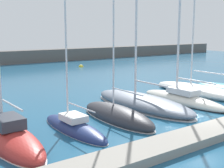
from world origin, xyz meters
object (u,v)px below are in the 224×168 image
object	(u,v)px
sailboat_navy_second	(74,127)
sailboat_red_nearest	(9,137)
sailboat_slate_fourth	(142,101)
mooring_buoy_yellow	(81,67)
sailboat_ivory_fifth	(182,98)
sailboat_white_sixth	(200,90)
sailboat_charcoal_third	(117,115)

from	to	relation	value
sailboat_navy_second	sailboat_red_nearest	bearing A→B (deg)	86.29
sailboat_red_nearest	sailboat_slate_fourth	size ratio (longest dim) A/B	0.68
sailboat_red_nearest	mooring_buoy_yellow	size ratio (longest dim) A/B	17.56
sailboat_red_nearest	sailboat_ivory_fifth	size ratio (longest dim) A/B	0.96
sailboat_navy_second	sailboat_white_sixth	distance (m)	14.61
sailboat_white_sixth	mooring_buoy_yellow	size ratio (longest dim) A/B	20.94
sailboat_navy_second	sailboat_charcoal_third	xyz separation A→B (m)	(3.37, 0.29, 0.07)
sailboat_charcoal_third	mooring_buoy_yellow	size ratio (longest dim) A/B	19.87
sailboat_navy_second	sailboat_ivory_fifth	world-z (taller)	sailboat_ivory_fifth
sailboat_red_nearest	sailboat_charcoal_third	xyz separation A→B (m)	(7.11, 0.13, -0.04)
mooring_buoy_yellow	sailboat_charcoal_third	bearing A→B (deg)	-115.71
sailboat_navy_second	mooring_buoy_yellow	bearing A→B (deg)	-32.30
sailboat_white_sixth	sailboat_charcoal_third	bearing A→B (deg)	101.07
sailboat_red_nearest	mooring_buoy_yellow	bearing A→B (deg)	-38.00
sailboat_red_nearest	sailboat_navy_second	bearing A→B (deg)	-93.80
sailboat_slate_fourth	sailboat_white_sixth	xyz separation A→B (m)	(7.40, 0.32, -0.05)
sailboat_ivory_fifth	sailboat_white_sixth	world-z (taller)	sailboat_white_sixth
sailboat_charcoal_third	sailboat_slate_fourth	bearing A→B (deg)	-64.06
sailboat_white_sixth	mooring_buoy_yellow	world-z (taller)	sailboat_white_sixth
sailboat_red_nearest	sailboat_white_sixth	bearing A→B (deg)	-84.67
sailboat_red_nearest	sailboat_slate_fourth	world-z (taller)	sailboat_slate_fourth
sailboat_red_nearest	sailboat_slate_fourth	distance (m)	10.91
sailboat_navy_second	sailboat_white_sixth	size ratio (longest dim) A/B	0.87
sailboat_ivory_fifth	mooring_buoy_yellow	size ratio (longest dim) A/B	18.29
sailboat_slate_fourth	sailboat_ivory_fifth	world-z (taller)	sailboat_slate_fourth
sailboat_red_nearest	sailboat_charcoal_third	bearing A→B (deg)	-90.33
sailboat_navy_second	sailboat_slate_fourth	world-z (taller)	sailboat_slate_fourth
sailboat_charcoal_third	sailboat_white_sixth	size ratio (longest dim) A/B	0.95
sailboat_navy_second	sailboat_ivory_fifth	bearing A→B (deg)	-85.59
sailboat_slate_fourth	mooring_buoy_yellow	world-z (taller)	sailboat_slate_fourth
sailboat_red_nearest	sailboat_navy_second	size ratio (longest dim) A/B	0.96
sailboat_slate_fourth	mooring_buoy_yellow	size ratio (longest dim) A/B	25.94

